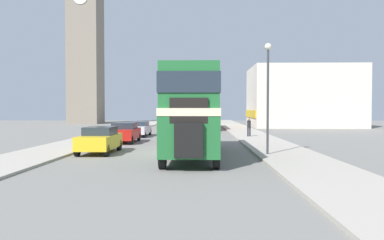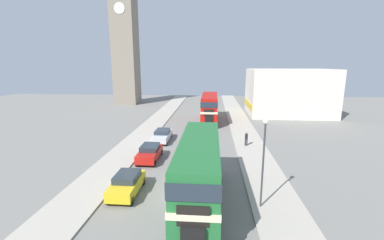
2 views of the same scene
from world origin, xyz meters
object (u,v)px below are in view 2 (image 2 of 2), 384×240
bus_distant (209,106)px  pedestrian_walking (246,138)px  church_tower (124,27)px  car_parked_near (127,184)px  double_decker_bus (199,167)px  car_parked_mid (150,152)px  street_lamp (264,150)px  car_parked_far (162,135)px

bus_distant → pedestrian_walking: 13.82m
pedestrian_walking → church_tower: church_tower is taller
car_parked_near → double_decker_bus: bearing=-10.6°
car_parked_mid → street_lamp: (9.27, -7.87, 3.18)m
bus_distant → street_lamp: street_lamp is taller
car_parked_near → car_parked_mid: size_ratio=0.95×
double_decker_bus → car_parked_near: (-5.27, 0.98, -1.86)m
double_decker_bus → car_parked_far: bearing=110.5°
car_parked_near → church_tower: 48.42m
car_parked_mid → street_lamp: 12.57m
bus_distant → car_parked_far: 12.98m
bus_distant → church_tower: 30.84m
car_parked_mid → pedestrian_walking: (9.92, 5.03, 0.24)m
car_parked_mid → double_decker_bus: bearing=-55.7°
car_parked_far → pedestrian_walking: bearing=-8.3°
car_parked_near → street_lamp: (9.30, -1.17, 3.18)m
street_lamp → car_parked_mid: bearing=139.7°
bus_distant → car_parked_near: (-5.58, -24.75, -1.80)m
bus_distant → car_parked_mid: bearing=-107.1°
car_parked_mid → street_lamp: bearing=-40.3°
pedestrian_walking → double_decker_bus: bearing=-110.2°
church_tower → pedestrian_walking: bearing=-52.5°
car_parked_mid → church_tower: 42.56m
car_parked_mid → pedestrian_walking: 11.12m
car_parked_far → car_parked_mid: bearing=-89.7°
bus_distant → street_lamp: 26.22m
bus_distant → car_parked_near: size_ratio=2.75×
bus_distant → pedestrian_walking: size_ratio=6.79×
car_parked_far → street_lamp: size_ratio=0.78×
double_decker_bus → pedestrian_walking: double_decker_bus is taller
bus_distant → car_parked_far: size_ratio=2.36×
car_parked_near → car_parked_far: bearing=90.0°
church_tower → car_parked_mid: bearing=-68.7°
car_parked_near → car_parked_mid: car_parked_near is taller
double_decker_bus → pedestrian_walking: bearing=69.8°
car_parked_near → bus_distant: bearing=77.3°
double_decker_bus → bus_distant: 25.73m
car_parked_far → car_parked_near: bearing=-90.0°
double_decker_bus → car_parked_near: size_ratio=2.79×
double_decker_bus → street_lamp: size_ratio=1.87×
bus_distant → church_tower: bearing=137.0°
pedestrian_walking → church_tower: 42.92m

